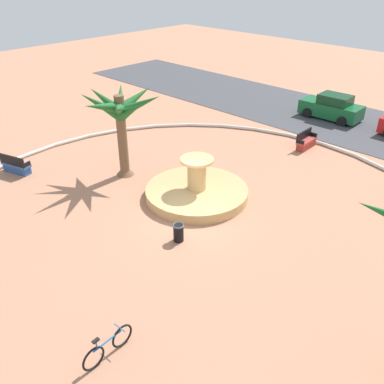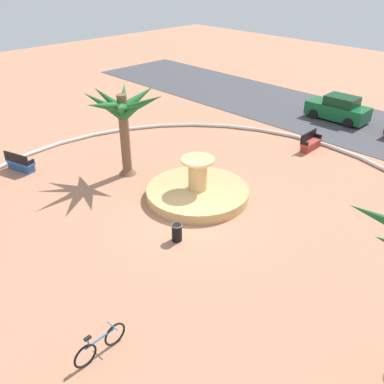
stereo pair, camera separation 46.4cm
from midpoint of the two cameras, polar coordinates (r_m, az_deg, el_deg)
The scene contains 10 objects.
ground_plane at distance 17.70m, azimuth -1.05°, elevation -3.71°, with size 80.00×80.00×0.00m, color tan.
plaza_curb at distance 17.65m, azimuth -1.05°, elevation -3.44°, with size 22.18×22.18×0.20m, color silver.
street_asphalt at distance 29.58m, azimuth 20.93°, elevation 8.46°, with size 48.00×8.00×0.03m, color #424247.
fountain at distance 19.13m, azimuth -0.05°, elevation 0.07°, with size 4.67×4.67×1.94m.
palm_tree_by_curb at distance 20.32m, azimuth -10.39°, elevation 10.50°, with size 4.01×4.13×4.34m.
bench_east at distance 23.18m, azimuth -23.26°, elevation 3.20°, with size 1.68×0.96×1.00m.
bench_west at distance 24.96m, azimuth 14.66°, elevation 6.53°, with size 0.57×1.62×1.00m.
trash_bin at distance 16.26m, azimuth -2.67°, elevation -5.47°, with size 0.46×0.46×0.73m.
bicycle_red_frame at distance 12.47m, azimuth -12.43°, elevation -19.78°, with size 0.44×1.72×0.94m.
parked_car_leftmost at distance 30.05m, azimuth 17.97°, elevation 10.84°, with size 4.05×2.02×1.67m.
Camera 1 is at (10.37, -10.57, 9.71)m, focal length 39.36 mm.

